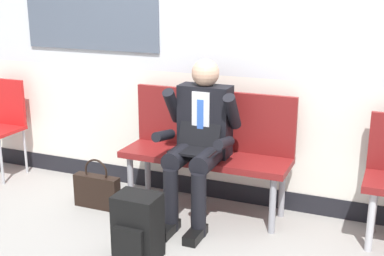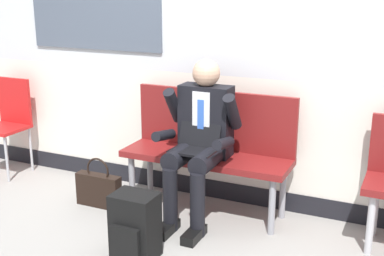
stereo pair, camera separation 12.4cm
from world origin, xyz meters
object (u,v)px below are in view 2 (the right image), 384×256
Objects in this scene: handbag at (99,189)px; backpack at (135,227)px; person_seated at (199,138)px; folding_chair at (9,117)px; bench_with_person at (210,143)px.

backpack is at bearing -39.95° from handbag.
person_seated reaches higher than handbag.
folding_chair is (-2.07, 0.19, -0.11)m from person_seated.
folding_chair is at bearing -179.64° from bench_with_person.
handbag is (-0.84, -0.35, -0.41)m from bench_with_person.
backpack is 0.50× the size of folding_chair.
person_seated is at bearing 78.78° from backpack.
backpack is 1.08× the size of handbag.
bench_with_person is 1.08× the size of person_seated.
bench_with_person is at bearing 22.60° from handbag.
person_seated reaches higher than backpack.
person_seated is 2.09m from folding_chair.
person_seated is 0.99m from handbag.
backpack is (-0.14, -0.93, -0.34)m from bench_with_person.
folding_chair is (-1.24, 0.34, 0.40)m from handbag.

